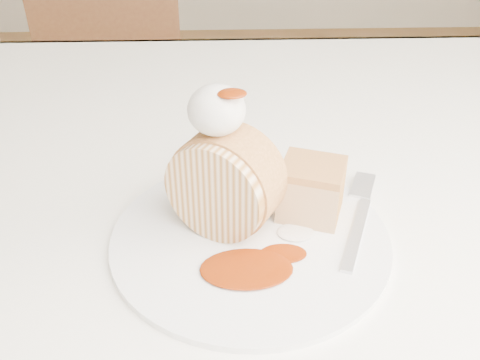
{
  "coord_description": "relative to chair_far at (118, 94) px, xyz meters",
  "views": [
    {
      "loc": [
        0.01,
        -0.38,
        1.1
      ],
      "look_at": [
        0.03,
        0.05,
        0.82
      ],
      "focal_mm": 40.0,
      "sensor_mm": 36.0,
      "label": 1
    }
  ],
  "objects": [
    {
      "name": "table",
      "position": [
        0.29,
        -0.86,
        0.21
      ],
      "size": [
        1.4,
        0.9,
        0.75
      ],
      "color": "white",
      "rests_on": "ground"
    },
    {
      "name": "fork",
      "position": [
        0.44,
        -1.03,
        0.31
      ],
      "size": [
        0.08,
        0.16,
        0.0
      ],
      "primitive_type": "cube",
      "rotation": [
        0.0,
        0.0,
        -0.38
      ],
      "color": "silver",
      "rests_on": "plate"
    },
    {
      "name": "cake_chunk",
      "position": [
        0.4,
        -0.99,
        0.34
      ],
      "size": [
        0.08,
        0.07,
        0.05
      ],
      "primitive_type": "cube",
      "rotation": [
        0.0,
        0.0,
        -0.33
      ],
      "color": "#BF8148",
      "rests_on": "plate"
    },
    {
      "name": "whipped_cream",
      "position": [
        0.3,
        -1.0,
        0.44
      ],
      "size": [
        0.05,
        0.05,
        0.05
      ],
      "primitive_type": "ellipsoid",
      "color": "white",
      "rests_on": "roulade_slice"
    },
    {
      "name": "caramel_pool",
      "position": [
        0.32,
        -1.08,
        0.31
      ],
      "size": [
        0.1,
        0.08,
        0.0
      ],
      "primitive_type": null,
      "rotation": [
        0.0,
        0.0,
        -0.33
      ],
      "color": "#732204",
      "rests_on": "plate"
    },
    {
      "name": "plate",
      "position": [
        0.33,
        -1.02,
        0.31
      ],
      "size": [
        0.36,
        0.36,
        0.01
      ],
      "primitive_type": "cylinder",
      "rotation": [
        0.0,
        0.0,
        -0.33
      ],
      "color": "white",
      "rests_on": "table"
    },
    {
      "name": "caramel_drizzle",
      "position": [
        0.31,
        -1.01,
        0.47
      ],
      "size": [
        0.03,
        0.02,
        0.01
      ],
      "primitive_type": "ellipsoid",
      "color": "#732204",
      "rests_on": "whipped_cream"
    },
    {
      "name": "chair_far",
      "position": [
        0.0,
        0.0,
        0.0
      ],
      "size": [
        0.42,
        0.42,
        0.78
      ],
      "rotation": [
        0.0,
        0.0,
        3.28
      ],
      "color": "brown",
      "rests_on": "ground"
    },
    {
      "name": "roulade_slice",
      "position": [
        0.31,
        -1.01,
        0.36
      ],
      "size": [
        0.12,
        0.1,
        0.1
      ],
      "primitive_type": "cylinder",
      "rotation": [
        1.57,
        0.0,
        -0.52
      ],
      "color": "beige",
      "rests_on": "plate"
    }
  ]
}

